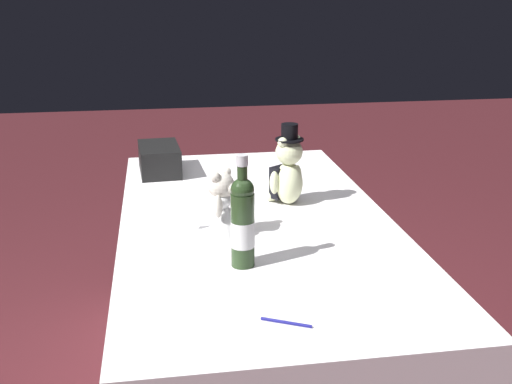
# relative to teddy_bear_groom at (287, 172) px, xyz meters

# --- Properties ---
(reception_table) EXTENTS (1.80, 0.95, 0.74)m
(reception_table) POSITION_rel_teddy_bear_groom_xyz_m (-0.15, 0.14, -0.49)
(reception_table) COLOR white
(reception_table) RESTS_ON ground_plane
(teddy_bear_groom) EXTENTS (0.15, 0.15, 0.31)m
(teddy_bear_groom) POSITION_rel_teddy_bear_groom_xyz_m (0.00, 0.00, 0.00)
(teddy_bear_groom) COLOR beige
(teddy_bear_groom) RESTS_ON reception_table
(teddy_bear_bride) EXTENTS (0.23, 0.24, 0.23)m
(teddy_bear_bride) POSITION_rel_teddy_bear_groom_xyz_m (-0.27, 0.29, -0.03)
(teddy_bear_bride) COLOR white
(teddy_bear_bride) RESTS_ON reception_table
(champagne_bottle) EXTENTS (0.07, 0.07, 0.34)m
(champagne_bottle) POSITION_rel_teddy_bear_groom_xyz_m (-0.52, 0.24, 0.02)
(champagne_bottle) COLOR #263C1E
(champagne_bottle) RESTS_ON reception_table
(signing_pen) EXTENTS (0.07, 0.12, 0.01)m
(signing_pen) POSITION_rel_teddy_bear_groom_xyz_m (-0.87, 0.19, -0.12)
(signing_pen) COLOR navy
(signing_pen) RESTS_ON reception_table
(gift_case_black) EXTENTS (0.29, 0.19, 0.12)m
(gift_case_black) POSITION_rel_teddy_bear_groom_xyz_m (0.48, 0.47, -0.06)
(gift_case_black) COLOR black
(gift_case_black) RESTS_ON reception_table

